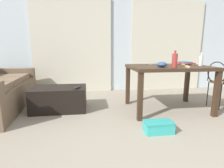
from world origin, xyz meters
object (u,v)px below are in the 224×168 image
Objects in this scene: wire_chair at (219,79)px; bowl at (162,64)px; book_stack at (186,63)px; tv_remote_on_table at (187,67)px; bottle_near at (201,60)px; scissors at (148,64)px; craft_table at (168,72)px; tv_remote_primary at (77,88)px; coffee_table at (60,98)px; shoebox at (158,127)px; bottle_far at (175,60)px.

bowl reaches higher than wire_chair.
tv_remote_on_table is (-0.26, -0.49, -0.01)m from book_stack.
scissors is at bearing 155.10° from bottle_near.
tv_remote_on_table is (0.15, -0.29, 0.11)m from craft_table.
tv_remote_primary is at bearing 166.97° from bowl.
tv_remote_primary reaches higher than coffee_table.
craft_table is at bearing -49.99° from scissors.
book_stack is 1.51m from shoebox.
bowl is 0.75m from book_stack.
bottle_far reaches higher than craft_table.
bottle_near is at bearing -6.94° from coffee_table.
coffee_table is 1.68m from scissors.
bottle_far reaches higher than shoebox.
scissors is at bearing 2.61° from coffee_table.
bottle_far is 0.62m from scissors.
book_stack is at bearing 45.97° from bottle_far.
tv_remote_primary is at bearing -173.51° from tv_remote_on_table.
bowl is 0.38m from tv_remote_on_table.
bottle_far is at bearing -15.80° from coffee_table.
tv_remote_on_table is (-0.77, -0.27, 0.25)m from wire_chair.
scissors is (-0.66, 0.10, -0.02)m from book_stack.
craft_table is 12.98× the size of scissors.
book_stack reaches higher than coffee_table.
coffee_table is 1.90m from craft_table.
wire_chair is at bearing 9.57° from bowl.
bottle_far reaches higher than tv_remote_on_table.
tv_remote_primary is at bearing 175.74° from bottle_near.
bowl is (-0.17, 0.07, -0.07)m from bottle_far.
bowl is 0.97× the size of tv_remote_primary.
bottle_near is 0.86m from scissors.
bottle_far is at bearing 50.87° from shoebox.
wire_chair reaches higher than book_stack.
book_stack is at bearing 30.33° from tv_remote_primary.
shoebox is at bearing -129.13° from bottle_far.
wire_chair is 2.45m from tv_remote_primary.
tv_remote_primary is at bearing 176.61° from craft_table.
tv_remote_primary reaches higher than shoebox.
wire_chair is 4.95× the size of tv_remote_primary.
wire_chair is at bearing -5.06° from coffee_table.
bottle_far reaches higher than scissors.
book_stack is at bearing 33.24° from bowl.
bowl is 0.97m from shoebox.
book_stack is (-0.51, 0.22, 0.27)m from wire_chair.
scissors is 1.31m from shoebox.
bowl reaches higher than book_stack.
shoebox is (-0.47, -0.79, -0.59)m from craft_table.
bottle_far reaches higher than book_stack.
book_stack reaches higher than scissors.
bottle_near is (-0.40, -0.04, 0.33)m from wire_chair.
tv_remote_on_table is 0.71m from scissors.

